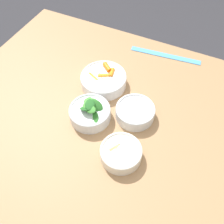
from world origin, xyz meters
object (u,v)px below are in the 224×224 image
at_px(bowl_carrots, 104,80).
at_px(bowl_beans_hotdog, 135,112).
at_px(bowl_cookies, 121,153).
at_px(ruler, 165,55).
at_px(bowl_greens, 90,112).

distance_m(bowl_carrots, bowl_beans_hotdog, 0.21).
height_order(bowl_beans_hotdog, bowl_cookies, bowl_beans_hotdog).
distance_m(bowl_cookies, ruler, 0.57).
height_order(bowl_carrots, ruler, bowl_carrots).
relative_size(bowl_carrots, bowl_cookies, 1.33).
xyz_separation_m(bowl_beans_hotdog, bowl_cookies, (0.02, -0.18, 0.00)).
distance_m(bowl_greens, ruler, 0.49).
distance_m(bowl_greens, bowl_cookies, 0.20).
xyz_separation_m(bowl_beans_hotdog, ruler, (-0.00, 0.39, -0.02)).
bearing_deg(bowl_cookies, bowl_carrots, 126.27).
height_order(bowl_greens, ruler, bowl_greens).
xyz_separation_m(bowl_greens, ruler, (0.15, 0.47, -0.03)).
height_order(bowl_carrots, bowl_beans_hotdog, bowl_carrots).
height_order(bowl_carrots, bowl_cookies, bowl_carrots).
height_order(bowl_beans_hotdog, ruler, bowl_beans_hotdog).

